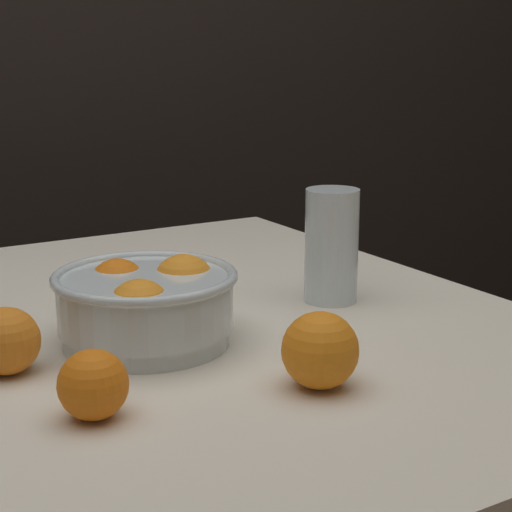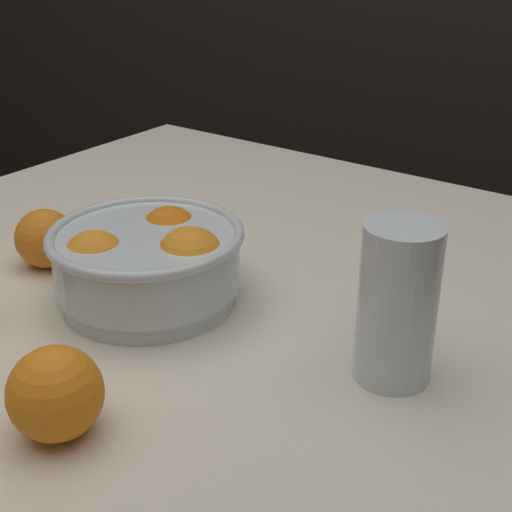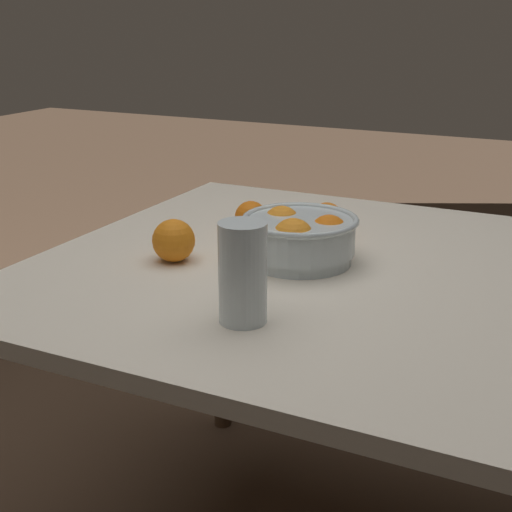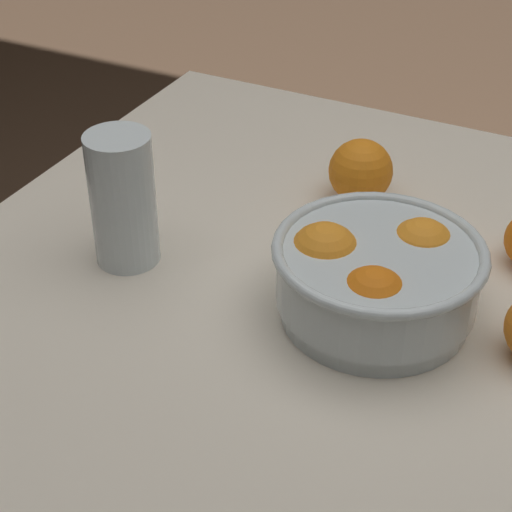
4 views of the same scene
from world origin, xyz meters
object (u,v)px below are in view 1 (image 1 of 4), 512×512
(orange_loose_near_bowl, at_px, (6,341))
(orange_loose_aside, at_px, (320,350))
(juice_glass, at_px, (331,251))
(fruit_bowl, at_px, (147,302))
(orange_loose_front, at_px, (93,385))

(orange_loose_near_bowl, height_order, orange_loose_aside, orange_loose_aside)
(juice_glass, bearing_deg, orange_loose_near_bowl, -175.39)
(orange_loose_near_bowl, relative_size, orange_loose_aside, 0.91)
(fruit_bowl, distance_m, orange_loose_front, 0.21)
(juice_glass, height_order, orange_loose_front, juice_glass)
(fruit_bowl, relative_size, orange_loose_front, 3.20)
(orange_loose_near_bowl, xyz_separation_m, orange_loose_aside, (0.27, -0.21, 0.00))
(orange_loose_front, bearing_deg, orange_loose_near_bowl, 104.05)
(orange_loose_near_bowl, bearing_deg, orange_loose_aside, -37.60)
(juice_glass, bearing_deg, orange_loose_aside, -128.11)
(juice_glass, height_order, orange_loose_aside, juice_glass)
(juice_glass, relative_size, orange_loose_front, 2.29)
(fruit_bowl, bearing_deg, orange_loose_front, -128.04)
(fruit_bowl, height_order, orange_loose_near_bowl, fruit_bowl)
(juice_glass, xyz_separation_m, orange_loose_aside, (-0.19, -0.24, -0.03))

